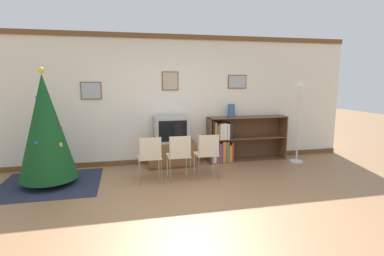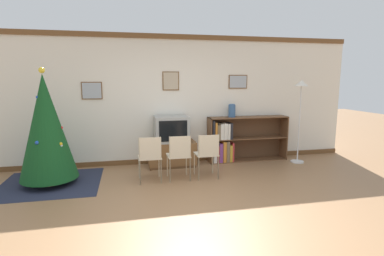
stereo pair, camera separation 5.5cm
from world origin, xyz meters
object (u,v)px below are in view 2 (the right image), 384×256
(standing_lamp, at_px, (301,100))
(television, at_px, (171,129))
(christmas_tree, at_px, (46,127))
(folding_chair_left, at_px, (150,156))
(bookshelf, at_px, (234,140))
(vase, at_px, (232,110))
(folding_chair_right, at_px, (207,153))
(folding_chair_center, at_px, (179,154))
(tv_console, at_px, (172,154))

(standing_lamp, bearing_deg, television, 173.55)
(christmas_tree, height_order, folding_chair_left, christmas_tree)
(bookshelf, height_order, vase, vase)
(bookshelf, bearing_deg, television, -176.32)
(folding_chair_right, bearing_deg, vase, 51.74)
(folding_chair_left, xyz_separation_m, folding_chair_center, (0.52, 0.00, 0.00))
(tv_console, bearing_deg, standing_lamp, -6.51)
(christmas_tree, relative_size, folding_chair_left, 2.41)
(folding_chair_right, height_order, bookshelf, bookshelf)
(bookshelf, relative_size, vase, 6.32)
(folding_chair_center, xyz_separation_m, vase, (1.34, 1.05, 0.64))
(folding_chair_left, relative_size, folding_chair_center, 1.00)
(folding_chair_center, distance_m, vase, 1.82)
(folding_chair_center, distance_m, standing_lamp, 2.92)
(television, xyz_separation_m, vase, (1.34, 0.13, 0.34))
(television, distance_m, standing_lamp, 2.79)
(folding_chair_center, distance_m, bookshelf, 1.72)
(folding_chair_right, xyz_separation_m, bookshelf, (0.88, 1.01, -0.00))
(vase, bearing_deg, standing_lamp, -17.58)
(standing_lamp, bearing_deg, folding_chair_left, -169.16)
(tv_console, xyz_separation_m, standing_lamp, (2.71, -0.31, 1.10))
(tv_console, xyz_separation_m, television, (0.00, -0.00, 0.52))
(television, distance_m, folding_chair_left, 1.10)
(folding_chair_center, bearing_deg, christmas_tree, 172.57)
(tv_console, bearing_deg, folding_chair_left, -119.06)
(folding_chair_center, xyz_separation_m, folding_chair_right, (0.52, 0.00, 0.00))
(christmas_tree, xyz_separation_m, folding_chair_left, (1.70, -0.29, -0.52))
(folding_chair_right, xyz_separation_m, vase, (0.83, 1.05, 0.64))
(tv_console, bearing_deg, television, -90.00)
(television, relative_size, folding_chair_left, 0.83)
(folding_chair_left, distance_m, bookshelf, 2.16)
(bookshelf, xyz_separation_m, standing_lamp, (1.32, -0.40, 0.89))
(tv_console, bearing_deg, folding_chair_right, -60.94)
(vase, bearing_deg, tv_console, -174.73)
(tv_console, relative_size, bookshelf, 0.55)
(christmas_tree, relative_size, folding_chair_right, 2.41)
(folding_chair_right, height_order, standing_lamp, standing_lamp)
(folding_chair_center, bearing_deg, folding_chair_right, 0.00)
(television, bearing_deg, standing_lamp, -6.45)
(christmas_tree, bearing_deg, standing_lamp, 3.83)
(television, xyz_separation_m, folding_chair_center, (0.00, -0.92, -0.31))
(folding_chair_center, height_order, bookshelf, bookshelf)
(folding_chair_left, bearing_deg, vase, 29.48)
(christmas_tree, xyz_separation_m, standing_lamp, (4.92, 0.33, 0.37))
(folding_chair_left, distance_m, folding_chair_center, 0.52)
(tv_console, bearing_deg, vase, 5.27)
(bookshelf, bearing_deg, folding_chair_left, -152.03)
(tv_console, distance_m, vase, 1.60)
(bookshelf, bearing_deg, tv_console, -176.43)
(tv_console, bearing_deg, christmas_tree, -163.89)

